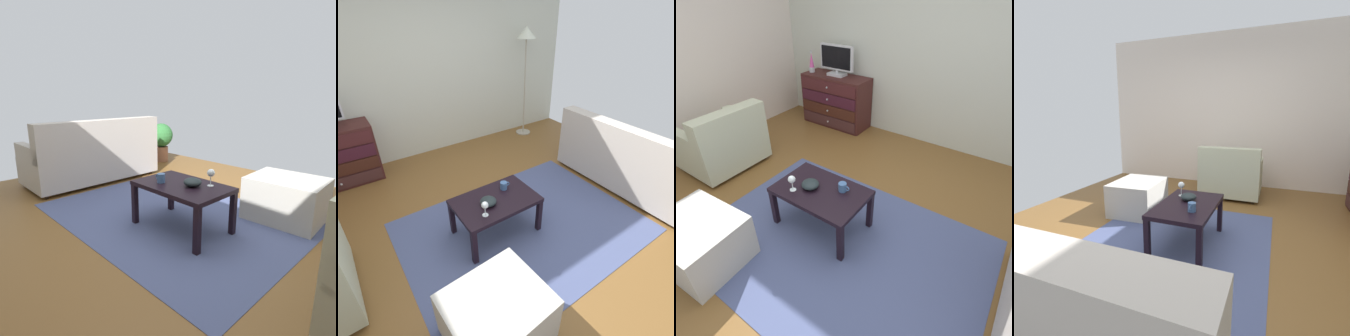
# 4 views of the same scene
# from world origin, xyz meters

# --- Properties ---
(ground_plane) EXTENTS (5.62, 5.02, 0.05)m
(ground_plane) POSITION_xyz_m (0.00, 0.00, -0.03)
(ground_plane) COLOR brown
(wall_plain_left) EXTENTS (0.12, 5.02, 2.73)m
(wall_plain_left) POSITION_xyz_m (-2.57, 0.00, 1.37)
(wall_plain_left) COLOR silver
(wall_plain_left) RESTS_ON ground_plane
(area_rug) EXTENTS (2.60, 1.90, 0.01)m
(area_rug) POSITION_xyz_m (0.20, -0.20, 0.00)
(area_rug) COLOR #465078
(area_rug) RESTS_ON ground_plane
(coffee_table) EXTENTS (0.86, 0.55, 0.44)m
(coffee_table) POSITION_xyz_m (-0.09, -0.06, 0.38)
(coffee_table) COLOR black
(coffee_table) RESTS_ON ground_plane
(wine_glass) EXTENTS (0.07, 0.07, 0.16)m
(wine_glass) POSITION_xyz_m (-0.30, -0.21, 0.56)
(wine_glass) COLOR silver
(wine_glass) RESTS_ON coffee_table
(mug) EXTENTS (0.11, 0.08, 0.08)m
(mug) POSITION_xyz_m (0.09, 0.04, 0.48)
(mug) COLOR #3F6194
(mug) RESTS_ON coffee_table
(bowl_decorative) EXTENTS (0.16, 0.16, 0.07)m
(bowl_decorative) POSITION_xyz_m (-0.19, -0.09, 0.48)
(bowl_decorative) COLOR #1E282A
(bowl_decorative) RESTS_ON coffee_table
(armchair) EXTENTS (0.80, 0.93, 0.82)m
(armchair) POSITION_xyz_m (-1.81, 0.07, 0.34)
(armchair) COLOR #332319
(armchair) RESTS_ON ground_plane
(ottoman) EXTENTS (0.73, 0.64, 0.44)m
(ottoman) POSITION_xyz_m (-0.67, -0.98, 0.22)
(ottoman) COLOR #B2AEA4
(ottoman) RESTS_ON ground_plane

